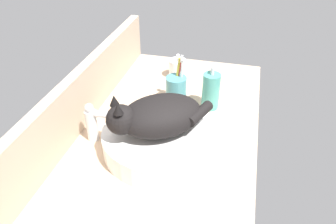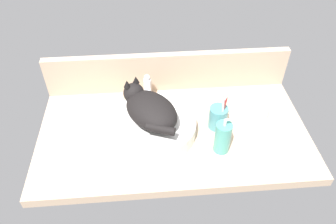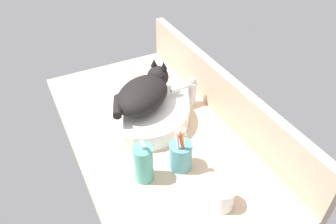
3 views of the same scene
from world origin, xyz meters
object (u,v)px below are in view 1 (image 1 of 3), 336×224
at_px(soap_dispenser, 211,91).
at_px(faucet, 94,121).
at_px(cat, 157,116).
at_px(toothbrush_cup, 176,89).
at_px(water_glass, 178,70).
at_px(sink_basin, 161,139).

bearing_deg(soap_dispenser, faucet, 130.24).
relative_size(cat, faucet, 2.22).
height_order(cat, faucet, cat).
xyz_separation_m(toothbrush_cup, water_glass, (0.19, 0.04, -0.02)).
xyz_separation_m(cat, faucet, (-0.00, 0.20, -0.06)).
height_order(sink_basin, soap_dispenser, soap_dispenser).
height_order(sink_basin, water_glass, water_glass).
distance_m(cat, toothbrush_cup, 0.30).
bearing_deg(faucet, water_glass, -18.47).
height_order(toothbrush_cup, water_glass, toothbrush_cup).
bearing_deg(toothbrush_cup, faucet, 145.51).
bearing_deg(faucet, soap_dispenser, -49.76).
relative_size(sink_basin, water_glass, 4.65).
height_order(sink_basin, faucet, faucet).
relative_size(soap_dispenser, toothbrush_cup, 0.91).
bearing_deg(sink_basin, cat, 128.07).
relative_size(sink_basin, cat, 1.20).
xyz_separation_m(cat, toothbrush_cup, (0.29, 0.01, -0.07)).
xyz_separation_m(faucet, water_glass, (0.48, -0.16, -0.04)).
height_order(faucet, water_glass, faucet).
xyz_separation_m(faucet, toothbrush_cup, (0.29, -0.20, -0.02)).
bearing_deg(cat, sink_basin, -51.93).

